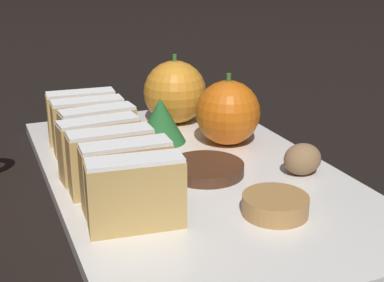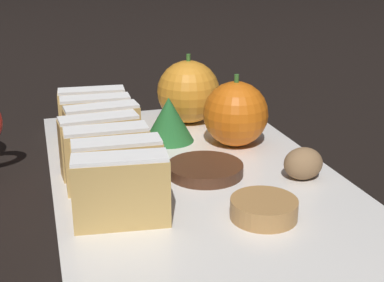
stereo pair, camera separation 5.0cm
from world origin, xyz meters
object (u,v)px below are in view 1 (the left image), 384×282
Objects in this scene: orange_far at (228,113)px; walnut at (302,159)px; orange_near at (175,92)px; chocolate_cookie at (206,169)px.

orange_far is 2.12× the size of walnut.
orange_near reaches higher than chocolate_cookie.
walnut is (0.03, -0.10, -0.02)m from orange_far.
orange_far is (0.03, -0.09, -0.00)m from orange_near.
walnut is at bearing -22.66° from chocolate_cookie.
chocolate_cookie is at bearing -100.67° from orange_near.
orange_far reaches higher than chocolate_cookie.
orange_far is at bearing 104.78° from walnut.
orange_near is at bearing 105.30° from orange_far.
orange_far is 1.08× the size of chocolate_cookie.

